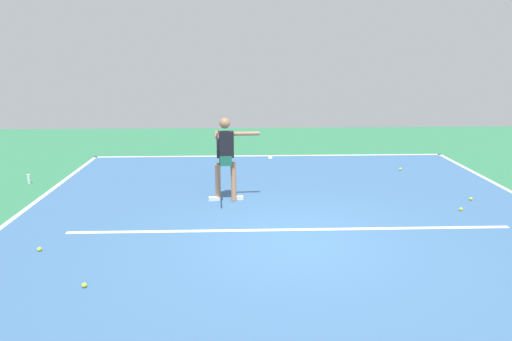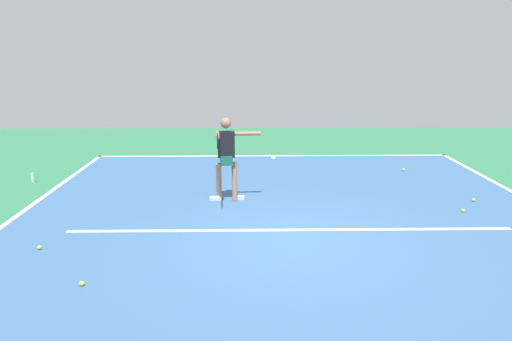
# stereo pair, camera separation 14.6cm
# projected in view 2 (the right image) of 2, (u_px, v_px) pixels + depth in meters

# --- Properties ---
(ground_plane) EXTENTS (22.34, 22.34, 0.00)m
(ground_plane) POSITION_uv_depth(u_px,v_px,m) (293.00, 241.00, 7.47)
(ground_plane) COLOR #2D754C
(court_surface) EXTENTS (10.17, 12.45, 0.00)m
(court_surface) POSITION_uv_depth(u_px,v_px,m) (293.00, 241.00, 7.46)
(court_surface) COLOR #38608E
(court_surface) RESTS_ON ground_plane
(court_line_baseline_near) EXTENTS (10.17, 0.10, 0.01)m
(court_line_baseline_near) POSITION_uv_depth(u_px,v_px,m) (273.00, 156.00, 13.44)
(court_line_baseline_near) COLOR white
(court_line_baseline_near) RESTS_ON ground_plane
(court_line_service) EXTENTS (7.63, 0.10, 0.01)m
(court_line_service) POSITION_uv_depth(u_px,v_px,m) (290.00, 230.00, 7.90)
(court_line_service) COLOR white
(court_line_service) RESTS_ON ground_plane
(court_line_centre_mark) EXTENTS (0.10, 0.30, 0.01)m
(court_line_centre_mark) POSITION_uv_depth(u_px,v_px,m) (273.00, 157.00, 13.24)
(court_line_centre_mark) COLOR white
(court_line_centre_mark) RESTS_ON ground_plane
(tennis_player) EXTENTS (1.05, 1.18, 1.71)m
(tennis_player) POSITION_uv_depth(u_px,v_px,m) (227.00, 154.00, 9.22)
(tennis_player) COLOR #9E7051
(tennis_player) RESTS_ON ground_plane
(tennis_ball_far_corner) EXTENTS (0.07, 0.07, 0.07)m
(tennis_ball_far_corner) POSITION_uv_depth(u_px,v_px,m) (474.00, 200.00, 9.38)
(tennis_ball_far_corner) COLOR yellow
(tennis_ball_far_corner) RESTS_ON ground_plane
(tennis_ball_near_service_line) EXTENTS (0.07, 0.07, 0.07)m
(tennis_ball_near_service_line) POSITION_uv_depth(u_px,v_px,m) (463.00, 210.00, 8.77)
(tennis_ball_near_service_line) COLOR yellow
(tennis_ball_near_service_line) RESTS_ON ground_plane
(tennis_ball_centre_court) EXTENTS (0.07, 0.07, 0.07)m
(tennis_ball_centre_court) POSITION_uv_depth(u_px,v_px,m) (40.00, 248.00, 7.12)
(tennis_ball_centre_court) COLOR #CCE033
(tennis_ball_centre_court) RESTS_ON ground_plane
(tennis_ball_by_sideline) EXTENTS (0.07, 0.07, 0.07)m
(tennis_ball_by_sideline) POSITION_uv_depth(u_px,v_px,m) (404.00, 170.00, 11.75)
(tennis_ball_by_sideline) COLOR yellow
(tennis_ball_by_sideline) RESTS_ON ground_plane
(tennis_ball_near_player) EXTENTS (0.07, 0.07, 0.07)m
(tennis_ball_near_player) POSITION_uv_depth(u_px,v_px,m) (82.00, 284.00, 6.02)
(tennis_ball_near_player) COLOR #CCE033
(tennis_ball_near_player) RESTS_ON ground_plane
(water_bottle) EXTENTS (0.07, 0.07, 0.22)m
(water_bottle) POSITION_uv_depth(u_px,v_px,m) (33.00, 178.00, 10.73)
(water_bottle) COLOR white
(water_bottle) RESTS_ON ground_plane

